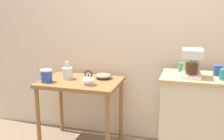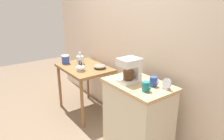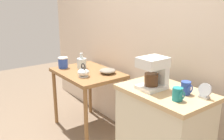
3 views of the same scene
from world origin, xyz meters
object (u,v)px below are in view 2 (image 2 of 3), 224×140
at_px(canister_enamel, 65,59).
at_px(table_clock, 167,85).
at_px(mug_blue, 153,82).
at_px(mug_tall_green, 138,72).
at_px(glass_carafe_vase, 80,60).
at_px(bowl_stoneware, 100,66).
at_px(teakettle, 81,68).
at_px(coffee_maker, 131,69).
at_px(mug_dark_teal, 146,87).

distance_m(canister_enamel, table_clock, 1.85).
bearing_deg(mug_blue, mug_tall_green, 164.56).
distance_m(glass_carafe_vase, mug_blue, 1.55).
relative_size(bowl_stoneware, glass_carafe_vase, 0.97).
bearing_deg(mug_tall_green, teakettle, -163.52).
xyz_separation_m(bowl_stoneware, canister_enamel, (-0.53, -0.30, 0.03)).
distance_m(canister_enamel, coffee_maker, 1.48).
xyz_separation_m(bowl_stoneware, mug_dark_teal, (1.21, -0.26, 0.16)).
height_order(bowl_stoneware, mug_blue, mug_blue).
bearing_deg(glass_carafe_vase, coffee_maker, -3.74).
relative_size(bowl_stoneware, teakettle, 1.16).
distance_m(mug_blue, mug_tall_green, 0.34).
xyz_separation_m(teakettle, mug_dark_teal, (1.27, 0.03, 0.14)).
xyz_separation_m(glass_carafe_vase, mug_dark_teal, (1.58, -0.13, 0.12)).
height_order(canister_enamel, coffee_maker, coffee_maker).
distance_m(coffee_maker, mug_blue, 0.27).
relative_size(teakettle, coffee_maker, 0.62).
distance_m(bowl_stoneware, canister_enamel, 0.61).
height_order(coffee_maker, mug_blue, coffee_maker).
height_order(teakettle, mug_blue, mug_blue).
height_order(coffee_maker, table_clock, coffee_maker).
bearing_deg(teakettle, mug_blue, 8.10).
relative_size(canister_enamel, coffee_maker, 0.52).
height_order(canister_enamel, mug_dark_teal, mug_dark_teal).
distance_m(teakettle, coffee_maker, 1.02).
height_order(bowl_stoneware, mug_dark_teal, mug_dark_teal).
bearing_deg(mug_dark_teal, mug_tall_green, 147.23).
bearing_deg(table_clock, canister_enamel, -172.63).
height_order(glass_carafe_vase, canister_enamel, glass_carafe_vase).
bearing_deg(teakettle, bowl_stoneware, 77.27).
height_order(teakettle, table_clock, table_clock).
bearing_deg(canister_enamel, coffee_maker, 3.65).
relative_size(coffee_maker, table_clock, 2.27).
bearing_deg(mug_tall_green, coffee_maker, -64.46).
xyz_separation_m(mug_dark_teal, table_clock, (0.09, 0.19, 0.00)).
bearing_deg(table_clock, mug_tall_green, 174.08).
distance_m(coffee_maker, mug_tall_green, 0.23).
height_order(glass_carafe_vase, mug_blue, mug_blue).
bearing_deg(coffee_maker, teakettle, -175.68).
bearing_deg(mug_tall_green, table_clock, -5.92).
distance_m(bowl_stoneware, table_clock, 1.31).
distance_m(glass_carafe_vase, canister_enamel, 0.24).
distance_m(bowl_stoneware, mug_blue, 1.18).
bearing_deg(mug_dark_teal, glass_carafe_vase, 175.19).
distance_m(bowl_stoneware, glass_carafe_vase, 0.40).
height_order(glass_carafe_vase, coffee_maker, coffee_maker).
bearing_deg(canister_enamel, mug_blue, 6.50).
distance_m(glass_carafe_vase, table_clock, 1.68).
relative_size(glass_carafe_vase, mug_dark_teal, 2.01).
distance_m(mug_tall_green, mug_dark_teal, 0.44).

